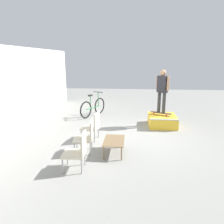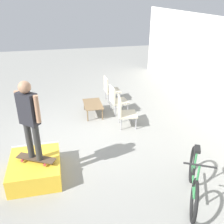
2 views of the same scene
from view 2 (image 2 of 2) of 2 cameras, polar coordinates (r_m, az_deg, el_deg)
The scene contains 9 objects.
ground_plane at distance 6.94m, azimuth -8.03°, elevation -5.87°, with size 24.00×24.00×0.00m, color gray.
skate_ramp_box at distance 5.70m, azimuth -17.11°, elevation -12.17°, with size 1.24×1.04×0.44m.
skateboard_on_ramp at distance 5.48m, azimuth -16.99°, elevation -10.07°, with size 0.56×0.83×0.07m.
person_skater at distance 4.99m, azimuth -18.43°, elevation -0.78°, with size 0.41×0.45×1.66m.
coffee_table at distance 8.02m, azimuth -4.39°, elevation 1.63°, with size 0.94×0.56×0.38m.
patio_chair_left at distance 8.99m, azimuth -0.48°, elevation 5.44°, with size 0.54×0.54×0.91m.
patio_chair_center at distance 8.09m, azimuth 1.02°, elevation 3.05°, with size 0.57×0.57×0.91m.
patio_chair_right at distance 7.23m, azimuth 2.82°, elevation 0.15°, with size 0.58×0.58×0.91m.
bicycle at distance 5.12m, azimuth 18.12°, elevation -14.55°, with size 1.62×0.88×1.07m.
Camera 2 is at (5.92, -0.34, 3.61)m, focal length 40.00 mm.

